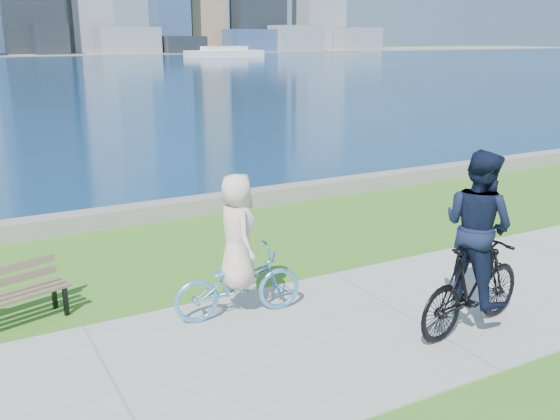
# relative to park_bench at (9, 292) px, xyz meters

# --- Properties ---
(ground) EXTENTS (320.00, 320.00, 0.00)m
(ground) POSITION_rel_park_bench_xyz_m (4.81, -2.30, -0.47)
(ground) COLOR #356B1C
(ground) RESTS_ON ground
(concrete_path) EXTENTS (80.00, 3.50, 0.02)m
(concrete_path) POSITION_rel_park_bench_xyz_m (4.81, -2.30, -0.46)
(concrete_path) COLOR #969691
(concrete_path) RESTS_ON ground
(seawall) EXTENTS (90.00, 0.50, 0.35)m
(seawall) POSITION_rel_park_bench_xyz_m (4.81, 3.90, -0.30)
(seawall) COLOR slate
(seawall) RESTS_ON ground
(ferry_far) EXTENTS (13.39, 3.82, 1.82)m
(ferry_far) POSITION_rel_park_bench_xyz_m (43.82, 92.10, 0.28)
(ferry_far) COLOR white
(ferry_far) RESTS_ON ground
(park_bench) EXTENTS (1.58, 0.93, 0.77)m
(park_bench) POSITION_rel_park_bench_xyz_m (0.00, 0.00, 0.00)
(park_bench) COLOR black
(park_bench) RESTS_ON ground
(cyclist_woman) EXTENTS (0.84, 1.87, 2.00)m
(cyclist_woman) POSITION_rel_park_bench_xyz_m (2.79, -1.24, 0.29)
(cyclist_woman) COLOR #59A2D9
(cyclist_woman) RESTS_ON ground
(cyclist_man) EXTENTS (0.89, 2.06, 2.40)m
(cyclist_man) POSITION_rel_park_bench_xyz_m (5.27, -3.09, 0.55)
(cyclist_man) COLOR black
(cyclist_man) RESTS_ON ground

